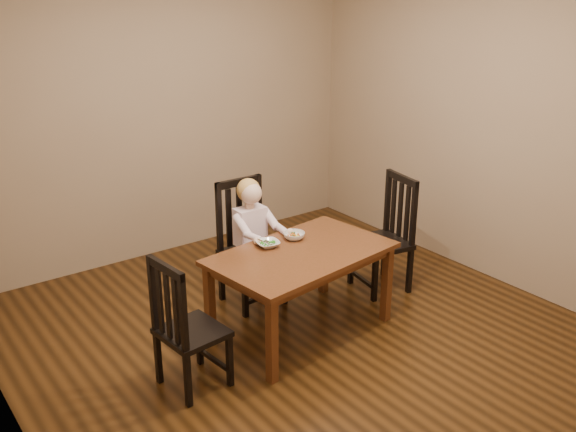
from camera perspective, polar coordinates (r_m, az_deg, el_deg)
room at (r=4.44m, az=0.65°, el=4.96°), size 4.01×4.01×2.71m
dining_table at (r=4.71m, az=1.21°, el=-4.02°), size 1.41×0.95×0.66m
chair_child at (r=5.23m, az=-3.52°, el=-2.59°), size 0.44×0.42×1.02m
chair_left at (r=4.20m, az=-9.09°, el=-9.77°), size 0.42×0.44×0.93m
chair_right at (r=5.50m, az=8.75°, el=-1.74°), size 0.48×0.50×1.00m
toddler at (r=5.13m, az=-3.24°, el=-1.28°), size 0.33×0.41×0.57m
bowl_peas at (r=4.76m, az=-1.80°, el=-2.50°), size 0.20×0.20×0.04m
bowl_veg at (r=4.89m, az=0.54°, el=-1.77°), size 0.18×0.18×0.05m
fork at (r=4.71m, az=-2.00°, el=-2.43°), size 0.09×0.11×0.05m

